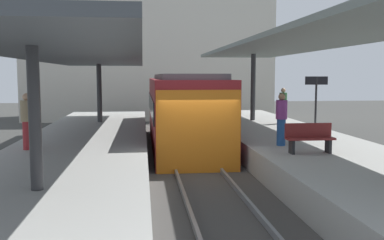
% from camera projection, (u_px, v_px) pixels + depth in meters
% --- Properties ---
extents(ground_plane, '(80.00, 80.00, 0.00)m').
position_uv_depth(ground_plane, '(197.00, 177.00, 13.85)').
color(ground_plane, '#383835').
extents(platform_left, '(4.40, 28.00, 1.00)m').
position_uv_depth(platform_left, '(76.00, 164.00, 13.37)').
color(platform_left, '#9E9E99').
rests_on(platform_left, ground_plane).
extents(platform_right, '(4.40, 28.00, 1.00)m').
position_uv_depth(platform_right, '(311.00, 159.00, 14.23)').
color(platform_right, '#9E9E99').
rests_on(platform_right, ground_plane).
extents(track_ballast, '(3.20, 28.00, 0.20)m').
position_uv_depth(track_ballast, '(197.00, 174.00, 13.84)').
color(track_ballast, '#423F3D').
rests_on(track_ballast, ground_plane).
extents(rail_near_side, '(0.08, 28.00, 0.14)m').
position_uv_depth(rail_near_side, '(175.00, 169.00, 13.74)').
color(rail_near_side, slate).
rests_on(rail_near_side, track_ballast).
extents(rail_far_side, '(0.08, 28.00, 0.14)m').
position_uv_depth(rail_far_side, '(219.00, 168.00, 13.90)').
color(rail_far_side, slate).
rests_on(rail_far_side, track_ballast).
extents(commuter_train, '(2.78, 10.37, 3.10)m').
position_uv_depth(commuter_train, '(183.00, 111.00, 18.43)').
color(commuter_train, maroon).
rests_on(commuter_train, track_ballast).
extents(canopy_left, '(4.18, 21.00, 2.96)m').
position_uv_depth(canopy_left, '(80.00, 57.00, 14.41)').
color(canopy_left, '#333335').
rests_on(canopy_left, platform_left).
extents(canopy_right, '(4.18, 21.00, 3.48)m').
position_uv_depth(canopy_right, '(299.00, 44.00, 15.22)').
color(canopy_right, '#333335').
rests_on(canopy_right, platform_right).
extents(platform_bench, '(1.40, 0.41, 0.86)m').
position_uv_depth(platform_bench, '(309.00, 137.00, 12.47)').
color(platform_bench, black).
rests_on(platform_bench, platform_right).
extents(platform_sign, '(0.90, 0.08, 2.21)m').
position_uv_depth(platform_sign, '(316.00, 92.00, 16.78)').
color(platform_sign, '#262628').
rests_on(platform_sign, platform_right).
extents(passenger_near_bench, '(0.36, 0.36, 1.68)m').
position_uv_depth(passenger_near_bench, '(281.00, 119.00, 13.76)').
color(passenger_near_bench, navy).
rests_on(passenger_near_bench, platform_right).
extents(passenger_mid_platform, '(0.36, 0.36, 1.71)m').
position_uv_depth(passenger_mid_platform, '(27.00, 120.00, 13.01)').
color(passenger_mid_platform, maroon).
rests_on(passenger_mid_platform, platform_left).
extents(passenger_far_end, '(0.36, 0.36, 1.67)m').
position_uv_depth(passenger_far_end, '(283.00, 105.00, 20.17)').
color(passenger_far_end, maroon).
rests_on(passenger_far_end, platform_right).
extents(station_building_backdrop, '(18.00, 6.00, 11.00)m').
position_uv_depth(station_building_backdrop, '(149.00, 46.00, 32.92)').
color(station_building_backdrop, beige).
rests_on(station_building_backdrop, ground_plane).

